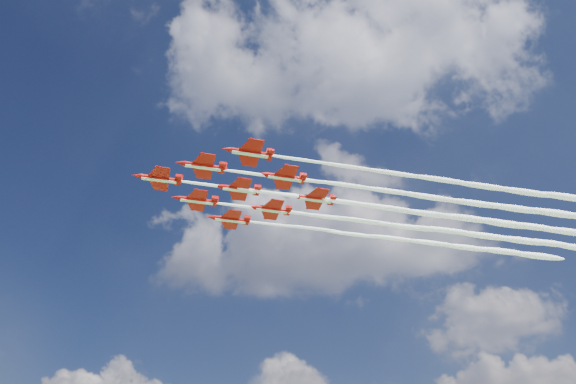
{
  "coord_description": "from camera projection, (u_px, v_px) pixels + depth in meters",
  "views": [
    {
      "loc": [
        42.72,
        -111.6,
        4.0
      ],
      "look_at": [
        17.19,
        -0.02,
        79.39
      ],
      "focal_mm": 35.0,
      "sensor_mm": 36.0,
      "label": 1
    }
  ],
  "objects": [
    {
      "name": "jet_lead",
      "position": [
        337.0,
        202.0,
        143.57
      ],
      "size": [
        88.33,
        46.19,
        2.97
      ],
      "rotation": [
        0.0,
        0.0,
        0.46
      ],
      "color": "#A80A09"
    },
    {
      "name": "jet_row2_port",
      "position": [
        384.0,
        190.0,
        139.27
      ],
      "size": [
        88.33,
        46.19,
        2.97
      ],
      "rotation": [
        0.0,
        0.0,
        0.46
      ],
      "color": "#A80A09"
    },
    {
      "name": "jet_row2_starb",
      "position": [
        363.0,
        221.0,
        151.63
      ],
      "size": [
        88.33,
        46.19,
        2.97
      ],
      "rotation": [
        0.0,
        0.0,
        0.46
      ],
      "color": "#A80A09"
    },
    {
      "name": "jet_row3_port",
      "position": [
        434.0,
        179.0,
        134.98
      ],
      "size": [
        88.33,
        46.19,
        2.97
      ],
      "rotation": [
        0.0,
        0.0,
        0.46
      ],
      "color": "#A80A09"
    },
    {
      "name": "jet_row3_centre",
      "position": [
        408.0,
        211.0,
        147.33
      ],
      "size": [
        88.33,
        46.19,
        2.97
      ],
      "rotation": [
        0.0,
        0.0,
        0.46
      ],
      "color": "#A80A09"
    },
    {
      "name": "jet_row3_starb",
      "position": [
        386.0,
        238.0,
        159.68
      ],
      "size": [
        88.33,
        46.19,
        2.97
      ],
      "rotation": [
        0.0,
        0.0,
        0.46
      ],
      "color": "#A80A09"
    },
    {
      "name": "jet_row4_port",
      "position": [
        456.0,
        200.0,
        143.03
      ],
      "size": [
        88.33,
        46.19,
        2.97
      ],
      "rotation": [
        0.0,
        0.0,
        0.46
      ],
      "color": "#A80A09"
    },
    {
      "name": "jet_row4_starb",
      "position": [
        430.0,
        229.0,
        155.38
      ],
      "size": [
        88.33,
        46.19,
        2.97
      ],
      "rotation": [
        0.0,
        0.0,
        0.46
      ],
      "color": "#A80A09"
    },
    {
      "name": "jet_tail",
      "position": [
        475.0,
        219.0,
        151.09
      ],
      "size": [
        88.33,
        46.19,
        2.97
      ],
      "rotation": [
        0.0,
        0.0,
        0.46
      ],
      "color": "#A80A09"
    }
  ]
}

